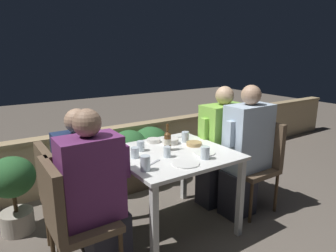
{
  "coord_description": "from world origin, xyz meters",
  "views": [
    {
      "loc": [
        -1.41,
        -2.05,
        1.62
      ],
      "look_at": [
        0.0,
        0.07,
        0.97
      ],
      "focal_mm": 32.0,
      "sensor_mm": 36.0,
      "label": 1
    }
  ],
  "objects_px": {
    "chair_right_near": "(258,157)",
    "potted_plant": "(13,187)",
    "person_green_blouse": "(220,146)",
    "person_navy_jumper": "(86,180)",
    "beer_bottle": "(168,140)",
    "chair_left_far": "(60,192)",
    "chair_right_far": "(233,150)",
    "chair_left_near": "(68,214)",
    "person_purple_stripe": "(97,195)",
    "person_blue_shirt": "(245,151)"
  },
  "relations": [
    {
      "from": "chair_right_near",
      "to": "potted_plant",
      "type": "relative_size",
      "value": 1.28
    },
    {
      "from": "person_green_blouse",
      "to": "chair_right_near",
      "type": "bearing_deg",
      "value": -50.13
    },
    {
      "from": "person_navy_jumper",
      "to": "beer_bottle",
      "type": "distance_m",
      "value": 0.76
    },
    {
      "from": "chair_left_far",
      "to": "chair_right_far",
      "type": "relative_size",
      "value": 1.0
    },
    {
      "from": "person_navy_jumper",
      "to": "chair_right_far",
      "type": "relative_size",
      "value": 1.29
    },
    {
      "from": "chair_left_near",
      "to": "person_purple_stripe",
      "type": "height_order",
      "value": "person_purple_stripe"
    },
    {
      "from": "person_navy_jumper",
      "to": "potted_plant",
      "type": "xyz_separation_m",
      "value": [
        -0.48,
        0.56,
        -0.16
      ]
    },
    {
      "from": "person_blue_shirt",
      "to": "chair_right_near",
      "type": "bearing_deg",
      "value": 0.0
    },
    {
      "from": "chair_left_far",
      "to": "potted_plant",
      "type": "xyz_separation_m",
      "value": [
        -0.28,
        0.56,
        -0.11
      ]
    },
    {
      "from": "chair_left_far",
      "to": "person_navy_jumper",
      "type": "bearing_deg",
      "value": 0.0
    },
    {
      "from": "chair_left_near",
      "to": "potted_plant",
      "type": "bearing_deg",
      "value": 104.52
    },
    {
      "from": "person_blue_shirt",
      "to": "beer_bottle",
      "type": "height_order",
      "value": "person_blue_shirt"
    },
    {
      "from": "beer_bottle",
      "to": "potted_plant",
      "type": "height_order",
      "value": "beer_bottle"
    },
    {
      "from": "person_green_blouse",
      "to": "chair_left_near",
      "type": "bearing_deg",
      "value": -168.9
    },
    {
      "from": "person_green_blouse",
      "to": "chair_right_far",
      "type": "bearing_deg",
      "value": 0.0
    },
    {
      "from": "chair_right_near",
      "to": "beer_bottle",
      "type": "relative_size",
      "value": 3.84
    },
    {
      "from": "potted_plant",
      "to": "person_green_blouse",
      "type": "bearing_deg",
      "value": -16.95
    },
    {
      "from": "person_purple_stripe",
      "to": "person_blue_shirt",
      "type": "height_order",
      "value": "person_blue_shirt"
    },
    {
      "from": "chair_left_near",
      "to": "beer_bottle",
      "type": "bearing_deg",
      "value": 13.88
    },
    {
      "from": "chair_left_near",
      "to": "potted_plant",
      "type": "relative_size",
      "value": 1.28
    },
    {
      "from": "chair_left_far",
      "to": "person_navy_jumper",
      "type": "distance_m",
      "value": 0.21
    },
    {
      "from": "person_blue_shirt",
      "to": "potted_plant",
      "type": "relative_size",
      "value": 1.81
    },
    {
      "from": "chair_left_near",
      "to": "chair_right_near",
      "type": "distance_m",
      "value": 1.94
    },
    {
      "from": "chair_right_far",
      "to": "chair_right_near",
      "type": "bearing_deg",
      "value": -80.71
    },
    {
      "from": "chair_right_near",
      "to": "chair_left_far",
      "type": "bearing_deg",
      "value": 170.2
    },
    {
      "from": "chair_left_far",
      "to": "person_green_blouse",
      "type": "height_order",
      "value": "person_green_blouse"
    },
    {
      "from": "chair_left_far",
      "to": "chair_left_near",
      "type": "bearing_deg",
      "value": -96.36
    },
    {
      "from": "beer_bottle",
      "to": "potted_plant",
      "type": "relative_size",
      "value": 0.33
    },
    {
      "from": "person_blue_shirt",
      "to": "beer_bottle",
      "type": "bearing_deg",
      "value": 165.11
    },
    {
      "from": "chair_right_near",
      "to": "beer_bottle",
      "type": "distance_m",
      "value": 1.04
    },
    {
      "from": "person_navy_jumper",
      "to": "person_blue_shirt",
      "type": "relative_size",
      "value": 0.91
    },
    {
      "from": "person_blue_shirt",
      "to": "potted_plant",
      "type": "distance_m",
      "value": 2.18
    },
    {
      "from": "person_blue_shirt",
      "to": "chair_left_near",
      "type": "bearing_deg",
      "value": -179.02
    },
    {
      "from": "person_purple_stripe",
      "to": "person_navy_jumper",
      "type": "xyz_separation_m",
      "value": [
        0.04,
        0.36,
        -0.03
      ]
    },
    {
      "from": "person_navy_jumper",
      "to": "person_green_blouse",
      "type": "xyz_separation_m",
      "value": [
        1.44,
        -0.03,
        0.03
      ]
    },
    {
      "from": "person_blue_shirt",
      "to": "chair_right_far",
      "type": "bearing_deg",
      "value": 63.26
    },
    {
      "from": "person_purple_stripe",
      "to": "person_green_blouse",
      "type": "height_order",
      "value": "person_green_blouse"
    },
    {
      "from": "person_purple_stripe",
      "to": "chair_right_far",
      "type": "height_order",
      "value": "person_purple_stripe"
    },
    {
      "from": "person_blue_shirt",
      "to": "person_purple_stripe",
      "type": "bearing_deg",
      "value": -178.89
    },
    {
      "from": "chair_right_near",
      "to": "chair_right_far",
      "type": "relative_size",
      "value": 1.0
    },
    {
      "from": "person_navy_jumper",
      "to": "chair_right_near",
      "type": "distance_m",
      "value": 1.73
    },
    {
      "from": "chair_left_near",
      "to": "person_blue_shirt",
      "type": "distance_m",
      "value": 1.74
    },
    {
      "from": "chair_left_far",
      "to": "chair_right_near",
      "type": "height_order",
      "value": "same"
    },
    {
      "from": "chair_left_near",
      "to": "beer_bottle",
      "type": "height_order",
      "value": "beer_bottle"
    },
    {
      "from": "chair_right_near",
      "to": "potted_plant",
      "type": "bearing_deg",
      "value": 157.81
    },
    {
      "from": "beer_bottle",
      "to": "potted_plant",
      "type": "bearing_deg",
      "value": 150.36
    },
    {
      "from": "chair_right_near",
      "to": "person_blue_shirt",
      "type": "height_order",
      "value": "person_blue_shirt"
    },
    {
      "from": "person_navy_jumper",
      "to": "chair_right_near",
      "type": "relative_size",
      "value": 1.29
    },
    {
      "from": "person_green_blouse",
      "to": "beer_bottle",
      "type": "height_order",
      "value": "person_green_blouse"
    },
    {
      "from": "chair_left_near",
      "to": "person_green_blouse",
      "type": "bearing_deg",
      "value": 11.1
    }
  ]
}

